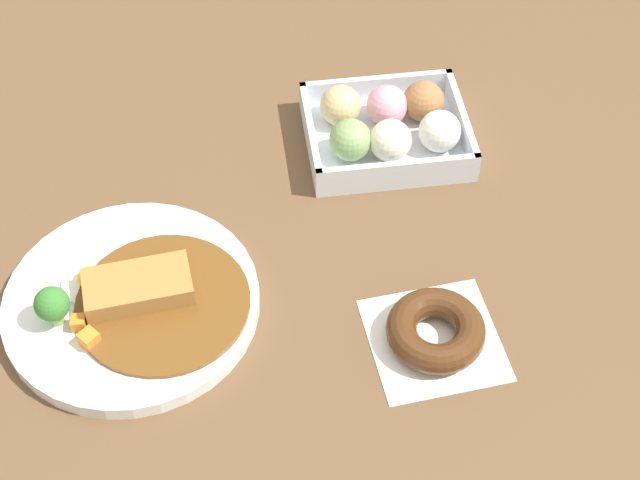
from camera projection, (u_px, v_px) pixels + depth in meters
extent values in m
plane|color=brown|center=(267.00, 252.00, 1.10)|extent=(1.60, 1.60, 0.00)
cylinder|color=white|center=(132.00, 303.00, 1.04)|extent=(0.28, 0.28, 0.02)
cylinder|color=brown|center=(163.00, 303.00, 1.03)|extent=(0.19, 0.19, 0.01)
cube|color=#A87538|center=(138.00, 287.00, 1.02)|extent=(0.12, 0.07, 0.02)
cylinder|color=white|center=(92.00, 282.00, 1.05)|extent=(0.06, 0.06, 0.00)
ellipsoid|color=yellow|center=(90.00, 277.00, 1.04)|extent=(0.03, 0.03, 0.02)
cylinder|color=#8CB766|center=(56.00, 316.00, 1.01)|extent=(0.01, 0.01, 0.02)
sphere|color=#387A2D|center=(52.00, 304.00, 0.99)|extent=(0.04, 0.04, 0.04)
cube|color=orange|center=(79.00, 323.00, 1.01)|extent=(0.02, 0.02, 0.02)
cube|color=orange|center=(89.00, 339.00, 0.99)|extent=(0.02, 0.02, 0.02)
cube|color=silver|center=(386.00, 140.00, 1.21)|extent=(0.20, 0.16, 0.01)
cube|color=silver|center=(311.00, 135.00, 1.19)|extent=(0.01, 0.16, 0.03)
cube|color=silver|center=(462.00, 120.00, 1.20)|extent=(0.01, 0.16, 0.03)
cube|color=silver|center=(398.00, 172.00, 1.15)|extent=(0.20, 0.01, 0.03)
cube|color=silver|center=(376.00, 86.00, 1.24)|extent=(0.20, 0.01, 0.03)
sphere|color=#84A860|center=(351.00, 140.00, 1.17)|extent=(0.05, 0.05, 0.05)
sphere|color=#EFE5C6|center=(390.00, 140.00, 1.16)|extent=(0.05, 0.05, 0.05)
sphere|color=silver|center=(440.00, 131.00, 1.18)|extent=(0.05, 0.05, 0.05)
sphere|color=#DBB77A|center=(340.00, 105.00, 1.20)|extent=(0.05, 0.05, 0.05)
sphere|color=pink|center=(387.00, 105.00, 1.21)|extent=(0.05, 0.05, 0.05)
sphere|color=#9E6B3D|center=(423.00, 101.00, 1.21)|extent=(0.05, 0.05, 0.05)
cube|color=white|center=(434.00, 340.00, 1.02)|extent=(0.15, 0.15, 0.00)
torus|color=#4C2B14|center=(436.00, 330.00, 1.01)|extent=(0.11, 0.11, 0.03)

